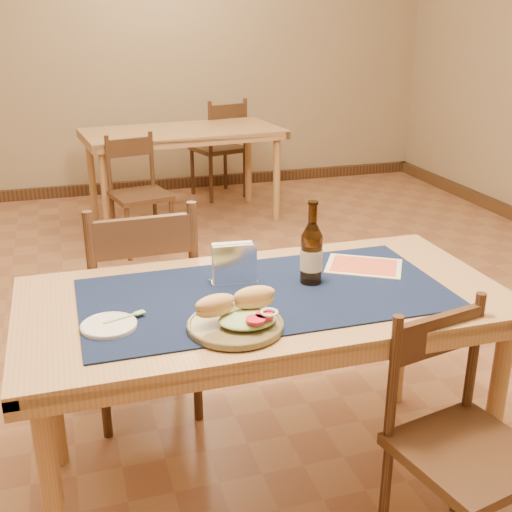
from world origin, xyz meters
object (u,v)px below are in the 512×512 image
object	(u,v)px
chair_main_far	(142,304)
beer_bottle	(311,253)
chair_main_near	(460,441)
back_table	(182,140)
main_table	(265,317)
sandwich_plate	(238,318)
napkin_holder	(234,264)

from	to	relation	value
chair_main_far	beer_bottle	distance (m)	0.84
chair_main_near	back_table	bearing A→B (deg)	91.54
main_table	beer_bottle	world-z (taller)	beer_bottle
chair_main_near	sandwich_plate	bearing A→B (deg)	154.16
main_table	back_table	size ratio (longest dim) A/B	0.99
chair_main_far	beer_bottle	size ratio (longest dim) A/B	3.34
main_table	napkin_holder	size ratio (longest dim) A/B	9.84
chair_main_far	chair_main_near	xyz separation A→B (m)	(0.80, -1.09, -0.07)
main_table	back_table	world-z (taller)	same
chair_main_far	main_table	bearing A→B (deg)	-59.31
chair_main_near	main_table	bearing A→B (deg)	131.77
back_table	chair_main_far	size ratio (longest dim) A/B	1.69
chair_main_near	beer_bottle	distance (m)	0.75
back_table	beer_bottle	xyz separation A→B (m)	(-0.17, -3.21, 0.19)
chair_main_far	sandwich_plate	size ratio (longest dim) A/B	3.37
chair_main_far	beer_bottle	bearing A→B (deg)	-45.98
beer_bottle	main_table	bearing A→B (deg)	-167.36
chair_main_far	beer_bottle	xyz separation A→B (m)	(0.52, -0.54, 0.36)
main_table	chair_main_far	xyz separation A→B (m)	(-0.35, 0.58, -0.17)
beer_bottle	napkin_holder	distance (m)	0.27
main_table	sandwich_plate	size ratio (longest dim) A/B	5.59
beer_bottle	back_table	bearing A→B (deg)	86.92
main_table	chair_main_near	bearing A→B (deg)	-48.23
main_table	chair_main_far	size ratio (longest dim) A/B	1.66
napkin_holder	sandwich_plate	bearing A→B (deg)	-103.44
back_table	chair_main_far	bearing A→B (deg)	-104.61
main_table	napkin_holder	xyz separation A→B (m)	(-0.07, 0.12, 0.15)
napkin_holder	chair_main_near	bearing A→B (deg)	-49.90
chair_main_near	beer_bottle	xyz separation A→B (m)	(-0.27, 0.55, 0.43)
sandwich_plate	napkin_holder	world-z (taller)	napkin_holder
main_table	sandwich_plate	distance (m)	0.29
main_table	napkin_holder	world-z (taller)	napkin_holder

